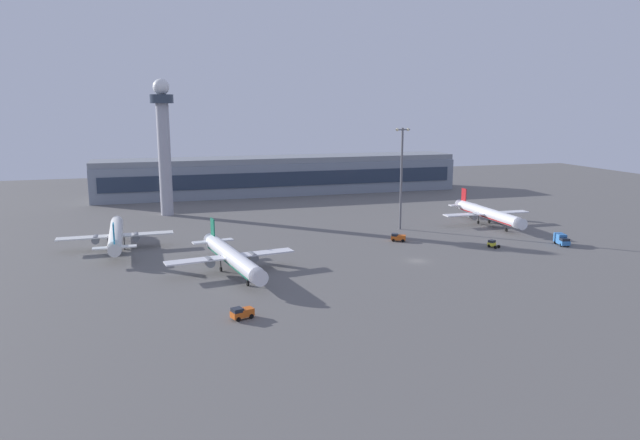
{
  "coord_description": "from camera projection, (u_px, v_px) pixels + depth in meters",
  "views": [
    {
      "loc": [
        -64.14,
        -130.21,
        38.44
      ],
      "look_at": [
        -14.02,
        39.05,
        4.0
      ],
      "focal_mm": 32.88,
      "sensor_mm": 36.0,
      "label": 1
    }
  ],
  "objects": [
    {
      "name": "airplane_terminal_side",
      "position": [
        487.0,
        213.0,
        192.34
      ],
      "size": [
        30.02,
        38.63,
        9.93
      ],
      "rotation": [
        0.0,
        0.0,
        3.13
      ],
      "color": "white",
      "rests_on": "ground"
    },
    {
      "name": "pushback_tug",
      "position": [
        492.0,
        244.0,
        161.76
      ],
      "size": [
        2.77,
        3.51,
        2.05
      ],
      "rotation": [
        0.0,
        0.0,
        0.36
      ],
      "color": "yellow",
      "rests_on": "ground"
    },
    {
      "name": "catering_truck",
      "position": [
        562.0,
        239.0,
        164.44
      ],
      "size": [
        3.56,
        6.03,
        3.05
      ],
      "rotation": [
        0.0,
        0.0,
        2.91
      ],
      "color": "#3372BF",
      "rests_on": "ground"
    },
    {
      "name": "terminal_building",
      "position": [
        281.0,
        175.0,
        260.85
      ],
      "size": [
        159.34,
        22.4,
        16.4
      ],
      "color": "gray",
      "rests_on": "ground"
    },
    {
      "name": "airplane_taxiway_distant",
      "position": [
        116.0,
        235.0,
        159.87
      ],
      "size": [
        30.49,
        39.21,
        10.07
      ],
      "rotation": [
        0.0,
        0.0,
        0.03
      ],
      "color": "silver",
      "rests_on": "ground"
    },
    {
      "name": "apron_light_west",
      "position": [
        401.0,
        173.0,
        182.46
      ],
      "size": [
        4.8,
        0.9,
        31.88
      ],
      "color": "slate",
      "rests_on": "ground"
    },
    {
      "name": "airplane_near_gate",
      "position": [
        232.0,
        257.0,
        136.85
      ],
      "size": [
        30.9,
        39.53,
        10.16
      ],
      "rotation": [
        0.0,
        0.0,
        3.3
      ],
      "color": "white",
      "rests_on": "ground"
    },
    {
      "name": "maintenance_van",
      "position": [
        242.0,
        313.0,
        107.31
      ],
      "size": [
        4.55,
        3.19,
        2.25
      ],
      "rotation": [
        0.0,
        0.0,
        1.9
      ],
      "color": "#D85919",
      "rests_on": "ground"
    },
    {
      "name": "control_tower",
      "position": [
        164.0,
        139.0,
        205.14
      ],
      "size": [
        8.0,
        8.0,
        47.68
      ],
      "color": "#A8A8B2",
      "rests_on": "ground"
    },
    {
      "name": "ground_plane",
      "position": [
        417.0,
        261.0,
        147.77
      ],
      "size": [
        416.0,
        416.0,
        0.0
      ],
      "primitive_type": "plane",
      "color": "#605E5B"
    },
    {
      "name": "cargo_loader",
      "position": [
        398.0,
        237.0,
        169.0
      ],
      "size": [
        4.58,
        3.68,
        2.25
      ],
      "rotation": [
        0.0,
        0.0,
        1.08
      ],
      "color": "#D85919",
      "rests_on": "ground"
    }
  ]
}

